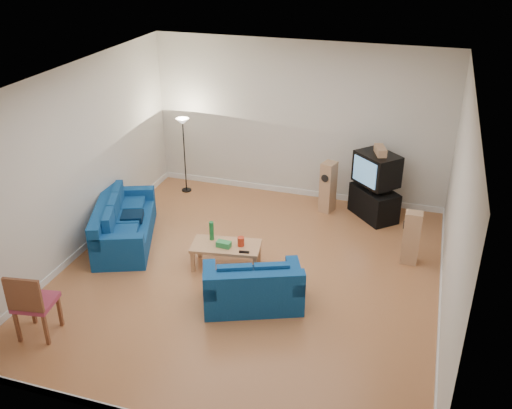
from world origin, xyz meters
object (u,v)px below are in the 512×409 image
(tv_stand, at_px, (374,203))
(television, at_px, (377,169))
(coffee_table, at_px, (226,248))
(sofa_loveseat, at_px, (253,290))
(sofa_three_seat, at_px, (122,226))

(tv_stand, height_order, television, television)
(coffee_table, relative_size, television, 1.24)
(sofa_loveseat, distance_m, television, 3.78)
(tv_stand, bearing_deg, sofa_three_seat, -103.71)
(sofa_loveseat, relative_size, coffee_table, 1.38)
(sofa_three_seat, relative_size, coffee_table, 1.86)
(sofa_three_seat, distance_m, sofa_loveseat, 3.03)
(sofa_three_seat, distance_m, tv_stand, 4.77)
(coffee_table, bearing_deg, sofa_loveseat, -50.27)
(sofa_three_seat, bearing_deg, sofa_loveseat, 46.55)
(sofa_loveseat, xyz_separation_m, television, (1.34, 3.46, 0.72))
(tv_stand, bearing_deg, coffee_table, -82.41)
(sofa_loveseat, height_order, tv_stand, sofa_loveseat)
(sofa_three_seat, bearing_deg, tv_stand, 97.46)
(sofa_loveseat, xyz_separation_m, coffee_table, (-0.75, 0.90, 0.08))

